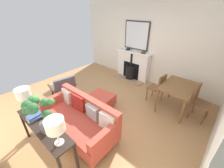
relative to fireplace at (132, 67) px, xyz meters
The scene contains 18 objects.
ground_plane 2.28m from the fireplace, ahead, with size 4.86×5.46×0.01m, color #A87A4C.
wall_left 0.95m from the fireplace, 125.73° to the left, with size 0.12×5.46×2.71m, color silver.
fireplace is the anchor object (origin of this frame).
mirror_over_mantel 1.14m from the fireplace, behind, with size 0.04×0.96×0.97m.
mantel_bowl_near 0.68m from the fireplace, 96.95° to the right, with size 0.16×0.16×0.06m.
mantel_bowl_far 0.73m from the fireplace, 94.84° to the left, with size 0.17×0.17×0.04m.
framed_print_on_back_wall 4.60m from the fireplace, 41.27° to the left, with size 0.68×0.04×0.86m.
sofa 3.13m from the fireplace, 12.95° to the left, with size 0.83×1.81×0.79m.
ottoman 2.15m from the fireplace, 11.41° to the left, with size 0.60×0.70×0.38m.
armchair_accent 2.67m from the fireplace, 14.53° to the right, with size 0.75×0.67×0.79m.
console_table 3.85m from the fireplace, 10.50° to the left, with size 0.33×1.47×0.72m.
table_lamp_near_end 3.84m from the fireplace, ahead, with size 0.26×0.26×0.50m.
table_lamp_far_end 4.03m from the fireplace, 18.32° to the left, with size 0.27×0.27×0.46m.
potted_plant 3.96m from the fireplace, 12.24° to the left, with size 0.44×0.54×0.66m.
book_stack 3.82m from the fireplace, ahead, with size 0.29×0.20×0.08m.
dining_table 2.16m from the fireplace, 66.78° to the left, with size 1.05×0.75×0.74m.
dining_chair_near_fireplace 1.71m from the fireplace, 59.80° to the left, with size 0.44×0.44×0.89m.
dining_chair_by_back_wall 2.63m from the fireplace, 71.29° to the left, with size 0.43×0.43×0.91m.
Camera 1 is at (2.11, 2.48, 2.51)m, focal length 22.63 mm.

